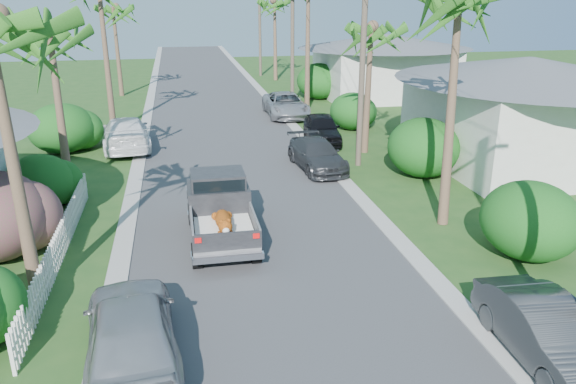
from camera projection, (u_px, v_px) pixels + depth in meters
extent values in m
plane|color=#234C1C|center=(299.00, 342.00, 12.68)|extent=(120.00, 120.00, 0.00)
cube|color=#38383A|center=(216.00, 116.00, 35.78)|extent=(8.00, 100.00, 0.02)
cube|color=#A5A39E|center=(147.00, 119.00, 34.99)|extent=(0.60, 100.00, 0.06)
cube|color=#A5A39E|center=(282.00, 113.00, 36.56)|extent=(0.60, 100.00, 0.06)
cylinder|color=black|center=(197.00, 255.00, 16.01)|extent=(0.28, 0.76, 0.76)
cylinder|color=black|center=(256.00, 250.00, 16.32)|extent=(0.28, 0.76, 0.76)
cylinder|color=black|center=(193.00, 214.00, 19.02)|extent=(0.28, 0.76, 0.76)
cylinder|color=black|center=(242.00, 210.00, 19.33)|extent=(0.28, 0.76, 0.76)
cube|color=gray|center=(224.00, 236.00, 16.69)|extent=(1.90, 2.40, 0.24)
cube|color=gray|center=(192.00, 227.00, 16.39)|extent=(0.06, 2.40, 0.55)
cube|color=gray|center=(254.00, 222.00, 16.73)|extent=(0.06, 2.40, 0.55)
cube|color=black|center=(227.00, 241.00, 15.49)|extent=(1.92, 0.08, 0.52)
cube|color=silver|center=(228.00, 258.00, 15.48)|extent=(1.98, 0.18, 0.18)
cube|color=red|center=(198.00, 240.00, 15.25)|extent=(0.18, 0.05, 0.14)
cube|color=red|center=(256.00, 236.00, 15.55)|extent=(0.18, 0.05, 0.14)
cube|color=black|center=(219.00, 201.00, 18.25)|extent=(1.94, 1.65, 1.10)
cube|color=black|center=(218.00, 180.00, 18.01)|extent=(1.70, 1.35, 0.55)
cube|color=black|center=(219.00, 188.00, 17.40)|extent=(1.60, 0.05, 0.45)
cube|color=black|center=(216.00, 193.00, 19.46)|extent=(1.94, 1.20, 0.80)
cube|color=white|center=(224.00, 230.00, 16.62)|extent=(1.70, 2.10, 0.16)
ellipsoid|color=orange|center=(223.00, 219.00, 16.61)|extent=(0.48, 1.25, 0.43)
sphere|color=orange|center=(225.00, 227.00, 15.89)|extent=(0.40, 0.40, 0.40)
ellipsoid|color=white|center=(223.00, 223.00, 16.65)|extent=(0.32, 0.86, 0.18)
imported|color=#2F3234|center=(546.00, 333.00, 11.88)|extent=(1.57, 4.09, 1.33)
imported|color=#2F3034|center=(317.00, 155.00, 24.98)|extent=(2.18, 4.55, 1.28)
imported|color=black|center=(322.00, 129.00, 29.42)|extent=(2.25, 4.47, 1.46)
imported|color=#A6A7AD|center=(286.00, 105.00, 35.63)|extent=(2.48, 5.30, 1.47)
imported|color=#9C9DA3|center=(131.00, 331.00, 11.70)|extent=(2.32, 4.85, 1.60)
imported|color=white|center=(126.00, 133.00, 28.12)|extent=(2.77, 5.70, 1.60)
cone|color=brown|center=(15.00, 172.00, 13.15)|extent=(0.36, 0.71, 7.01)
cone|color=brown|center=(60.00, 113.00, 21.49)|extent=(0.36, 0.61, 6.21)
cone|color=brown|center=(106.00, 60.00, 30.58)|extent=(0.36, 0.36, 8.00)
cone|color=brown|center=(118.00, 53.00, 41.83)|extent=(0.36, 0.75, 6.51)
cone|color=brown|center=(451.00, 114.00, 18.12)|extent=(0.36, 0.73, 7.51)
cone|color=brown|center=(368.00, 92.00, 26.75)|extent=(0.36, 0.54, 6.01)
cone|color=brown|center=(308.00, 47.00, 36.47)|extent=(0.36, 0.36, 8.20)
cone|color=brown|center=(275.00, 41.00, 49.70)|extent=(0.36, 0.63, 6.81)
ellipsoid|color=#174814|center=(40.00, 182.00, 20.23)|extent=(2.40, 2.64, 2.00)
ellipsoid|color=#174814|center=(62.00, 128.00, 27.45)|extent=(3.20, 3.52, 2.40)
ellipsoid|color=#174814|center=(530.00, 220.00, 16.46)|extent=(2.80, 3.08, 2.30)
ellipsoid|color=#174814|center=(423.00, 147.00, 23.86)|extent=(3.00, 3.30, 2.50)
ellipsoid|color=#174814|center=(353.00, 111.00, 32.19)|extent=(2.60, 2.86, 2.10)
ellipsoid|color=#174814|center=(319.00, 81.00, 41.44)|extent=(3.20, 3.52, 2.60)
cube|color=white|center=(60.00, 243.00, 16.50)|extent=(0.10, 11.00, 1.00)
cube|color=silver|center=(522.00, 122.00, 25.51)|extent=(8.00, 9.00, 3.80)
cone|color=#595B60|center=(530.00, 69.00, 24.71)|extent=(6.48, 6.48, 1.00)
cube|color=silver|center=(383.00, 72.00, 42.18)|extent=(9.00, 8.00, 3.60)
cone|color=#595B60|center=(385.00, 41.00, 41.41)|extent=(6.48, 6.48, 1.00)
cylinder|color=brown|center=(362.00, 65.00, 24.21)|extent=(0.26, 0.26, 9.00)
cylinder|color=brown|center=(292.00, 39.00, 38.08)|extent=(0.26, 0.26, 9.00)
cylinder|color=brown|center=(260.00, 27.00, 51.94)|extent=(0.26, 0.26, 9.00)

